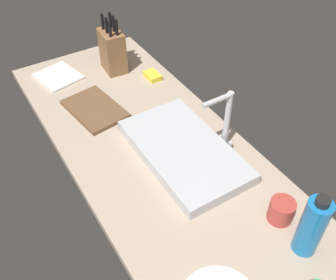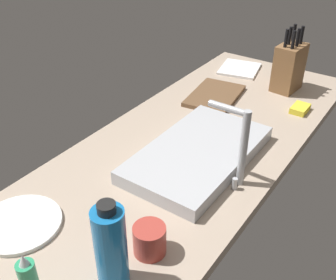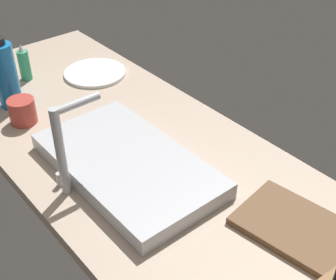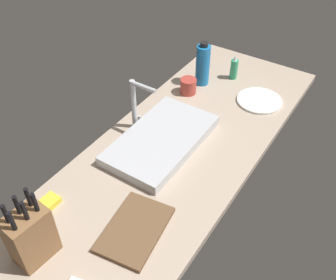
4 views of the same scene
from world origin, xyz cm
name	(u,v)px [view 1 (image 1 of 4)]	position (x,y,z in cm)	size (l,w,h in cm)	color
countertop_slab	(168,165)	(0.00, 0.00, 1.75)	(189.92, 66.57, 3.50)	tan
sink_basin	(184,151)	(0.31, 7.24, 5.85)	(53.05, 30.17, 4.71)	#B7BABF
faucet	(225,117)	(3.51, 22.92, 18.48)	(5.50, 13.37, 25.48)	#B7BABF
knife_block	(113,50)	(-69.25, 11.23, 14.18)	(14.62, 10.70, 28.05)	brown
cutting_board	(95,109)	(-43.71, -10.77, 4.40)	(28.32, 18.87, 1.80)	brown
water_bottle	(312,226)	(53.27, 16.63, 14.76)	(7.44, 7.44, 24.01)	#1970B7
dish_towel	(58,76)	(-77.09, -15.46, 4.10)	(20.00, 17.80, 1.20)	white
coffee_mug	(281,211)	(41.19, 18.05, 7.53)	(8.39, 8.39, 8.05)	#B23D33
dish_sponge	(153,76)	(-52.65, 23.76, 4.70)	(9.00, 6.00, 2.40)	yellow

